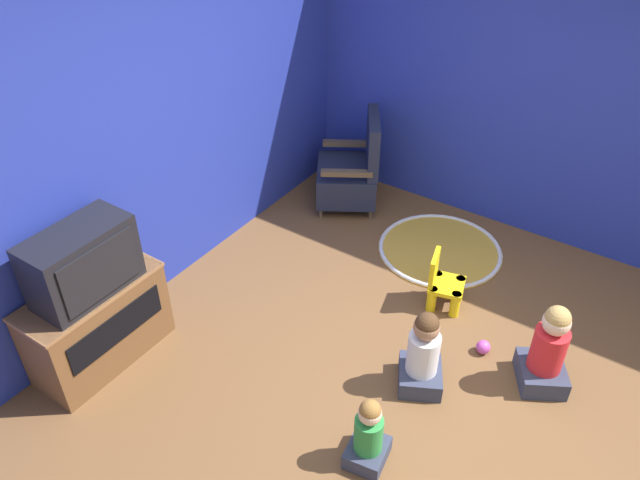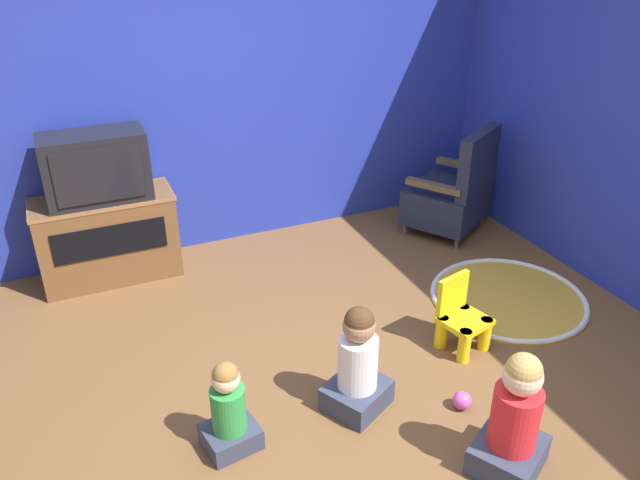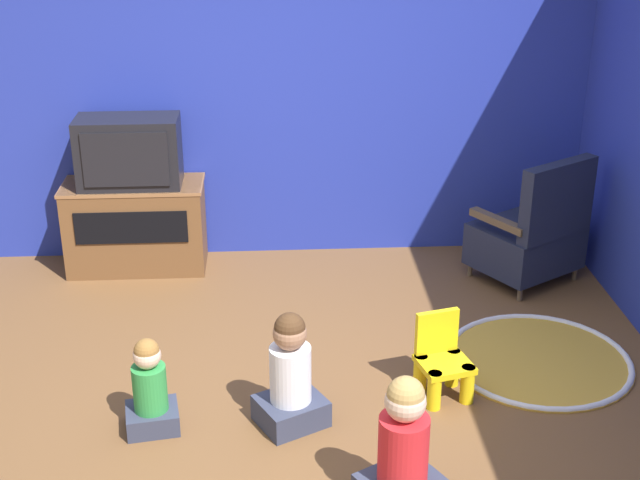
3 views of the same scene
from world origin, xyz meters
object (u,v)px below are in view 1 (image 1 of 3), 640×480
at_px(television, 82,263).
at_px(child_watching_center, 368,436).
at_px(tv_cabinet, 98,323).
at_px(yellow_kid_chair, 443,286).
at_px(child_watching_right, 423,355).
at_px(black_armchair, 352,172).
at_px(child_watching_left, 548,351).
at_px(toy_ball, 483,347).

relative_size(television, child_watching_center, 1.33).
height_order(tv_cabinet, yellow_kid_chair, tv_cabinet).
height_order(tv_cabinet, child_watching_right, child_watching_right).
distance_m(black_armchair, yellow_kid_chair, 1.66).
height_order(television, child_watching_left, television).
relative_size(television, toy_ball, 6.74).
xyz_separation_m(child_watching_left, child_watching_center, (-1.22, 0.69, -0.07)).
bearing_deg(child_watching_right, yellow_kid_chair, -12.58).
bearing_deg(child_watching_center, tv_cabinet, 89.92).
bearing_deg(child_watching_left, toy_ball, 55.09).
distance_m(tv_cabinet, child_watching_center, 2.05).
xyz_separation_m(yellow_kid_chair, child_watching_center, (-1.58, -0.23, 0.04)).
height_order(yellow_kid_chair, toy_ball, yellow_kid_chair).
distance_m(yellow_kid_chair, child_watching_center, 1.59).
bearing_deg(toy_ball, television, 125.05).
height_order(black_armchair, child_watching_left, black_armchair).
relative_size(yellow_kid_chair, child_watching_center, 0.89).
xyz_separation_m(television, child_watching_left, (1.54, -2.69, -0.59)).
bearing_deg(child_watching_left, child_watching_right, 95.43).
height_order(television, child_watching_center, television).
xyz_separation_m(tv_cabinet, child_watching_left, (1.54, -2.72, -0.04)).
relative_size(television, yellow_kid_chair, 1.49).
bearing_deg(child_watching_center, yellow_kid_chair, -0.81).
distance_m(child_watching_right, toy_ball, 0.63).
xyz_separation_m(black_armchair, child_watching_left, (-1.24, -2.32, -0.05)).
bearing_deg(black_armchair, yellow_kid_chair, 25.95).
bearing_deg(television, yellow_kid_chair, -42.97).
distance_m(tv_cabinet, child_watching_right, 2.28).
height_order(tv_cabinet, black_armchair, black_armchair).
relative_size(television, child_watching_right, 1.08).
bearing_deg(child_watching_right, toy_ball, -53.59).
relative_size(child_watching_center, toy_ball, 5.08).
bearing_deg(child_watching_left, child_watching_center, 120.69).
bearing_deg(child_watching_left, black_armchair, 32.15).
distance_m(television, child_watching_right, 2.34).
bearing_deg(child_watching_left, tv_cabinet, 89.83).
relative_size(yellow_kid_chair, child_watching_right, 0.73).
height_order(tv_cabinet, child_watching_center, tv_cabinet).
xyz_separation_m(black_armchair, toy_ball, (-1.20, -1.89, -0.30)).
distance_m(child_watching_center, child_watching_right, 0.73).
xyz_separation_m(television, toy_ball, (1.58, -2.26, -0.84)).
distance_m(tv_cabinet, black_armchair, 2.81).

